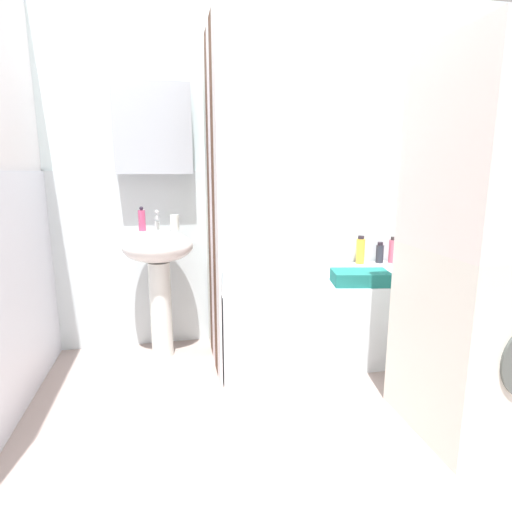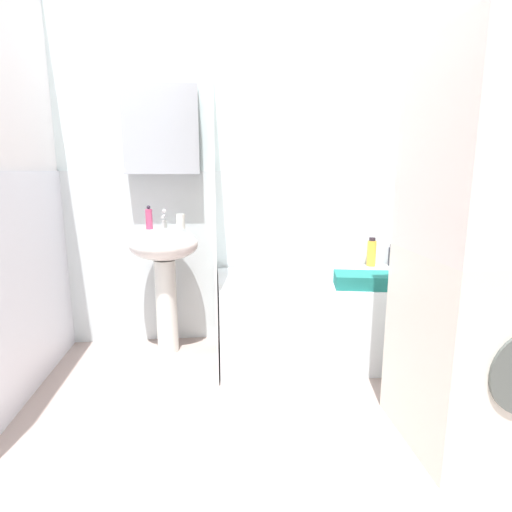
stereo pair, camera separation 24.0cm
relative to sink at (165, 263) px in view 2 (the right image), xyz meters
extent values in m
cube|color=#A08D86|center=(0.86, -1.03, -0.63)|extent=(4.80, 5.60, 0.04)
cube|color=white|center=(0.86, 0.24, 0.59)|extent=(3.60, 0.05, 2.40)
cube|color=silver|center=(0.86, 0.21, -0.01)|extent=(3.60, 0.02, 1.20)
cube|color=silver|center=(0.00, 0.15, 0.85)|extent=(0.48, 0.12, 0.56)
cube|color=silver|center=(-0.69, -0.69, -0.01)|extent=(0.02, 1.81, 1.20)
cylinder|color=white|center=(0.00, 0.00, -0.29)|extent=(0.14, 0.14, 0.63)
ellipsoid|color=white|center=(0.00, 0.00, 0.12)|extent=(0.44, 0.34, 0.20)
cylinder|color=silver|center=(0.00, 0.10, 0.25)|extent=(0.03, 0.03, 0.05)
cylinder|color=silver|center=(0.00, 0.05, 0.30)|extent=(0.02, 0.10, 0.02)
sphere|color=silver|center=(0.00, 0.10, 0.33)|extent=(0.03, 0.03, 0.03)
cylinder|color=#C24570|center=(-0.09, 0.04, 0.29)|extent=(0.04, 0.04, 0.13)
sphere|color=#261E2F|center=(-0.09, 0.04, 0.36)|extent=(0.02, 0.02, 0.02)
cylinder|color=white|center=(0.11, 0.03, 0.27)|extent=(0.06, 0.06, 0.10)
cube|color=white|center=(1.07, -0.16, -0.35)|extent=(1.45, 0.71, 0.53)
cube|color=white|center=(0.33, -0.45, 0.39)|extent=(0.01, 0.14, 2.00)
cube|color=brown|center=(0.33, -0.31, 0.39)|extent=(0.01, 0.14, 2.00)
cube|color=white|center=(0.33, -0.16, 0.39)|extent=(0.01, 0.14, 2.00)
cube|color=brown|center=(0.33, -0.02, 0.39)|extent=(0.01, 0.14, 2.00)
cube|color=white|center=(0.33, 0.12, 0.39)|extent=(0.01, 0.14, 2.00)
cylinder|color=#CD516A|center=(1.70, 0.11, 0.00)|extent=(0.06, 0.06, 0.17)
cylinder|color=#2B2322|center=(1.70, 0.11, 0.10)|extent=(0.04, 0.04, 0.02)
cylinder|color=#282A33|center=(1.60, 0.13, -0.02)|extent=(0.06, 0.06, 0.13)
cylinder|color=black|center=(1.60, 0.13, 0.06)|extent=(0.04, 0.04, 0.02)
cylinder|color=gold|center=(1.45, 0.13, 0.01)|extent=(0.06, 0.06, 0.18)
cylinder|color=#271E26|center=(1.45, 0.13, 0.11)|extent=(0.04, 0.04, 0.02)
cube|color=#1B6962|center=(1.20, -0.39, -0.04)|extent=(0.37, 0.27, 0.08)
cube|color=silver|center=(1.48, -1.09, -0.18)|extent=(0.62, 0.58, 0.86)
cube|color=white|center=(1.48, -1.09, 0.68)|extent=(0.62, 0.58, 0.86)
camera|label=1|loc=(0.09, -2.62, 0.59)|focal=28.84mm
camera|label=2|loc=(0.32, -2.66, 0.59)|focal=28.84mm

